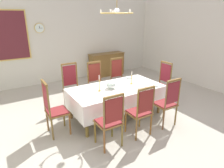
{
  "coord_description": "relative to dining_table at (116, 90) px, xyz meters",
  "views": [
    {
      "loc": [
        -2.34,
        -3.41,
        2.36
      ],
      "look_at": [
        -0.18,
        0.1,
        0.89
      ],
      "focal_mm": 31.21,
      "sensor_mm": 36.0,
      "label": 1
    }
  ],
  "objects": [
    {
      "name": "ground",
      "position": [
        0.0,
        -0.2,
        -0.69
      ],
      "size": [
        7.31,
        7.12,
        0.04
      ],
      "primitive_type": "cube",
      "color": "#AFAB9C"
    },
    {
      "name": "back_wall",
      "position": [
        0.0,
        3.41,
        0.87
      ],
      "size": [
        7.31,
        0.08,
        3.08
      ],
      "primitive_type": "cube",
      "color": "silver",
      "rests_on": "ground"
    },
    {
      "name": "right_wall",
      "position": [
        3.69,
        -0.2,
        0.87
      ],
      "size": [
        0.08,
        7.12,
        3.08
      ],
      "primitive_type": "cube",
      "color": "silver",
      "rests_on": "ground"
    },
    {
      "name": "dining_table",
      "position": [
        0.0,
        0.0,
        0.0
      ],
      "size": [
        2.18,
        1.1,
        0.74
      ],
      "color": "brown",
      "rests_on": "ground"
    },
    {
      "name": "tablecloth",
      "position": [
        0.0,
        -0.0,
        -0.04
      ],
      "size": [
        2.2,
        1.12,
        0.44
      ],
      "color": "white",
      "rests_on": "dining_table"
    },
    {
      "name": "chair_south_a",
      "position": [
        -0.74,
        -0.95,
        -0.1
      ],
      "size": [
        0.44,
        0.42,
        1.09
      ],
      "color": "brown",
      "rests_on": "ground"
    },
    {
      "name": "chair_north_a",
      "position": [
        -0.74,
        0.96,
        -0.06
      ],
      "size": [
        0.44,
        0.42,
        1.2
      ],
      "rotation": [
        0.0,
        0.0,
        3.14
      ],
      "color": "brown",
      "rests_on": "ground"
    },
    {
      "name": "chair_south_b",
      "position": [
        -0.03,
        -0.95,
        -0.1
      ],
      "size": [
        0.44,
        0.42,
        1.09
      ],
      "color": "brown",
      "rests_on": "ground"
    },
    {
      "name": "chair_north_b",
      "position": [
        -0.03,
        0.96,
        -0.08
      ],
      "size": [
        0.44,
        0.42,
        1.15
      ],
      "rotation": [
        0.0,
        0.0,
        3.14
      ],
      "color": "brown",
      "rests_on": "ground"
    },
    {
      "name": "chair_south_c",
      "position": [
        0.71,
        -0.96,
        -0.09
      ],
      "size": [
        0.44,
        0.42,
        1.12
      ],
      "color": "brown",
      "rests_on": "ground"
    },
    {
      "name": "chair_north_c",
      "position": [
        0.71,
        0.96,
        -0.07
      ],
      "size": [
        0.44,
        0.42,
        1.18
      ],
      "rotation": [
        0.0,
        0.0,
        3.14
      ],
      "color": "brown",
      "rests_on": "ground"
    },
    {
      "name": "chair_head_west",
      "position": [
        -1.5,
        -0.0,
        -0.07
      ],
      "size": [
        0.42,
        0.44,
        1.17
      ],
      "rotation": [
        0.0,
        0.0,
        -1.57
      ],
      "color": "brown",
      "rests_on": "ground"
    },
    {
      "name": "chair_head_east",
      "position": [
        1.5,
        -0.0,
        -0.08
      ],
      "size": [
        0.42,
        0.44,
        1.16
      ],
      "rotation": [
        0.0,
        0.0,
        1.57
      ],
      "color": "brown",
      "rests_on": "ground"
    },
    {
      "name": "soup_tureen",
      "position": [
        -0.14,
        0.0,
        0.17
      ],
      "size": [
        0.24,
        0.24,
        0.2
      ],
      "color": "silver",
      "rests_on": "tablecloth"
    },
    {
      "name": "candlestick_west",
      "position": [
        -0.45,
        -0.0,
        0.23
      ],
      "size": [
        0.07,
        0.07,
        0.37
      ],
      "color": "gold",
      "rests_on": "tablecloth"
    },
    {
      "name": "candlestick_east",
      "position": [
        0.45,
        -0.0,
        0.21
      ],
      "size": [
        0.07,
        0.07,
        0.33
      ],
      "color": "gold",
      "rests_on": "tablecloth"
    },
    {
      "name": "bowl_near_left",
      "position": [
        0.85,
        -0.43,
        0.09
      ],
      "size": [
        0.15,
        0.15,
        0.03
      ],
      "color": "silver",
      "rests_on": "tablecloth"
    },
    {
      "name": "bowl_near_right",
      "position": [
        0.67,
        0.39,
        0.1
      ],
      "size": [
        0.19,
        0.19,
        0.04
      ],
      "color": "silver",
      "rests_on": "tablecloth"
    },
    {
      "name": "bowl_far_left",
      "position": [
        0.44,
        -0.41,
        0.1
      ],
      "size": [
        0.18,
        0.18,
        0.04
      ],
      "color": "silver",
      "rests_on": "tablecloth"
    },
    {
      "name": "bowl_far_right",
      "position": [
        -0.46,
        -0.41,
        0.1
      ],
      "size": [
        0.17,
        0.17,
        0.04
      ],
      "color": "silver",
      "rests_on": "tablecloth"
    },
    {
      "name": "spoon_primary",
      "position": [
        0.96,
        -0.41,
        0.08
      ],
      "size": [
        0.03,
        0.18,
        0.01
      ],
      "rotation": [
        0.0,
        0.0,
        -0.02
      ],
      "color": "gold",
      "rests_on": "tablecloth"
    },
    {
      "name": "spoon_secondary",
      "position": [
        0.8,
        0.42,
        0.08
      ],
      "size": [
        0.05,
        0.18,
        0.01
      ],
      "rotation": [
        0.0,
        0.0,
        -0.17
      ],
      "color": "gold",
      "rests_on": "tablecloth"
    },
    {
      "name": "sideboard",
      "position": [
        1.53,
        3.09,
        -0.21
      ],
      "size": [
        1.44,
        0.48,
        0.9
      ],
      "rotation": [
        0.0,
        0.0,
        3.14
      ],
      "color": "brown",
      "rests_on": "ground"
    },
    {
      "name": "mounted_clock",
      "position": [
        -0.89,
        3.33,
        1.27
      ],
      "size": [
        0.32,
        0.06,
        0.32
      ],
      "color": "#D1B251"
    },
    {
      "name": "framed_painting",
      "position": [
        -1.93,
        3.34,
        1.08
      ],
      "size": [
        1.34,
        0.05,
        1.55
      ],
      "color": "#D1B251"
    },
    {
      "name": "chandelier",
      "position": [
        -0.0,
        -0.0,
        1.73
      ],
      "size": [
        0.7,
        0.69,
        0.66
      ],
      "color": "gold"
    }
  ]
}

